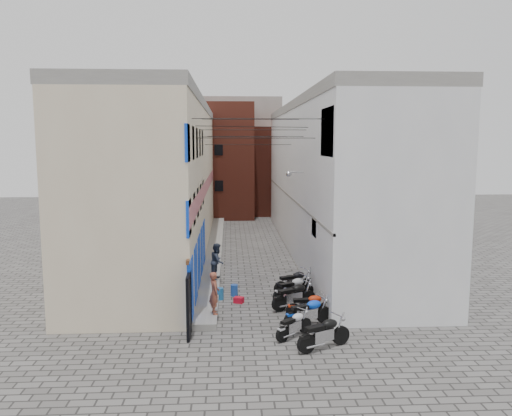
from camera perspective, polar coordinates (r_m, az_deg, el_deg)
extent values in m
plane|color=#575452|center=(18.22, 0.66, -13.79)|extent=(90.00, 90.00, 0.00)
cube|color=gray|center=(30.65, -4.76, -4.76)|extent=(0.90, 26.00, 0.25)
cube|color=beige|center=(30.29, -10.44, 2.89)|extent=(5.00, 26.00, 8.50)
cube|color=#C56F75|center=(30.09, -5.77, 2.47)|extent=(0.10, 26.00, 0.80)
cube|color=blue|center=(22.53, -6.63, -6.20)|extent=(0.12, 10.20, 2.40)
cube|color=blue|center=(21.93, -6.84, 4.00)|extent=(0.10, 10.20, 4.00)
cube|color=gray|center=(30.27, -10.64, 11.41)|extent=(5.10, 26.00, 0.50)
cube|color=black|center=(17.50, -7.67, -10.95)|extent=(0.10, 1.20, 2.20)
cube|color=silver|center=(30.65, 8.47, 2.99)|extent=(5.00, 26.00, 8.50)
cube|color=blue|center=(18.81, 8.25, 8.59)|extent=(0.10, 2.40, 1.80)
cube|color=white|center=(21.57, 6.79, -2.21)|extent=(0.08, 1.00, 0.70)
cylinder|color=#B2B2B7|center=(24.20, 4.70, 4.12)|extent=(0.80, 0.06, 0.06)
sphere|color=#B2B2B7|center=(24.16, 3.76, 3.88)|extent=(0.28, 0.28, 0.28)
cube|color=gray|center=(30.63, 8.63, 11.41)|extent=(5.10, 26.00, 0.50)
cube|color=gray|center=(30.34, 3.88, 1.39)|extent=(0.10, 26.00, 0.12)
cube|color=maroon|center=(44.98, -4.20, 5.41)|extent=(6.00, 6.00, 10.00)
cube|color=maroon|center=(47.19, 1.96, 4.31)|extent=(5.00, 6.00, 8.00)
cube|color=gray|center=(50.97, -1.81, 6.23)|extent=(8.00, 5.00, 11.00)
cube|color=black|center=(42.50, -1.53, 0.17)|extent=(2.00, 0.30, 2.40)
cylinder|color=black|center=(19.00, 0.30, 10.16)|extent=(5.20, 0.02, 0.02)
cylinder|color=black|center=(20.97, -0.03, 8.00)|extent=(5.20, 0.02, 0.02)
cylinder|color=black|center=(23.48, -0.35, 8.92)|extent=(5.20, 0.02, 0.02)
cylinder|color=black|center=(25.99, -0.61, 10.11)|extent=(5.20, 0.02, 0.02)
cylinder|color=black|center=(28.96, -0.87, 7.26)|extent=(5.20, 0.02, 0.02)
cylinder|color=black|center=(31.96, -1.07, 8.18)|extent=(5.20, 0.02, 0.02)
cylinder|color=black|center=(21.98, -0.17, 9.28)|extent=(5.65, 2.07, 0.02)
cylinder|color=black|center=(24.97, -0.51, 8.15)|extent=(5.80, 1.58, 0.02)
imported|color=#974C37|center=(18.93, -4.78, -9.64)|extent=(0.50, 0.65, 1.60)
imported|color=#2E3645|center=(23.56, -4.43, -6.07)|extent=(0.82, 0.95, 1.70)
cylinder|color=#226EAD|center=(21.51, -4.16, -9.75)|extent=(0.42, 0.42, 0.49)
cylinder|color=#2352B2|center=(21.97, -2.51, -9.37)|extent=(0.37, 0.37, 0.49)
cube|color=red|center=(21.07, -1.98, -10.46)|extent=(0.47, 0.41, 0.24)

